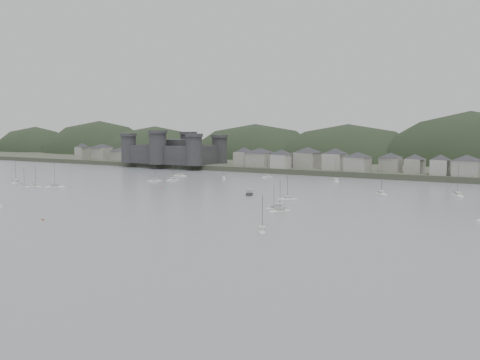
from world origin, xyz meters
The scene contains 10 objects.
ground centered at (0.00, 0.00, 0.00)m, with size 900.00×900.00×0.00m, color slate.
far_shore_land centered at (0.00, 295.00, 1.50)m, with size 900.00×250.00×3.00m, color #383D2D.
forested_ridge centered at (4.83, 269.40, -11.28)m, with size 851.55×103.94×102.57m.
castle centered at (-120.00, 179.80, 10.96)m, with size 66.00×43.00×20.00m.
waterfront_town centered at (50.59, 183.34, 8.66)m, with size 451.48×28.46×12.92m.
sailboat_lead centered at (-83.16, 54.22, 0.17)m, with size 9.20×8.85×13.21m.
moored_fleet centered at (-2.43, 78.40, 0.18)m, with size 252.33×175.20×13.01m.
motor_launch_near centered at (30.88, 49.52, 0.30)m, with size 4.62×7.48×3.70m.
motor_launch_far centered at (2.07, 78.54, 0.29)m, with size 6.26×8.72×3.96m.
mooring_buoys centered at (-3.87, 64.12, 0.15)m, with size 167.26×127.65×0.70m.
Camera 1 is at (108.83, -95.75, 25.32)m, focal length 39.43 mm.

